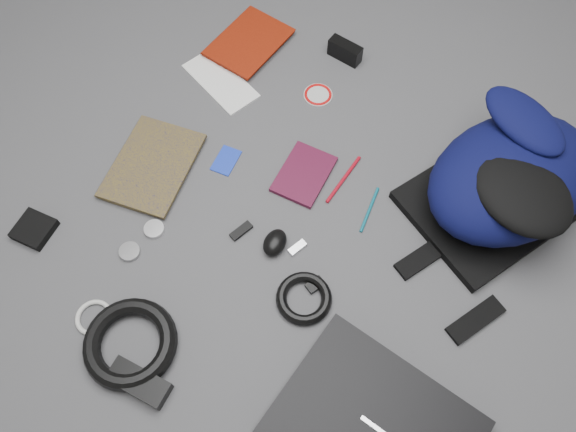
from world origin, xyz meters
The scene contains 23 objects.
ground centered at (0.00, 0.00, 0.00)m, with size 4.00×4.00×0.00m, color #4F4F51.
backpack centered at (0.40, 0.33, 0.10)m, with size 0.33×0.48×0.20m, color black, non-canonical shape.
laptop centered at (0.40, -0.31, 0.02)m, with size 0.38×0.30×0.04m, color black.
textbook_red centered at (-0.49, 0.42, 0.01)m, with size 0.17×0.23×0.02m, color maroon.
comic_book centered at (-0.46, -0.08, 0.01)m, with size 0.19×0.26×0.02m, color #9A810B.
envelope centered at (-0.39, 0.26, 0.00)m, with size 0.23×0.10×0.00m, color white.
dvd_case centered at (-0.03, 0.13, 0.01)m, with size 0.11×0.16×0.01m, color #3E0C20.
compact_camera centered at (-0.15, 0.52, 0.03)m, with size 0.10×0.03×0.05m, color black.
sticker_disc centered at (-0.14, 0.37, 0.00)m, with size 0.08×0.08×0.00m, color silver.
pen_teal centered at (0.15, 0.13, 0.00)m, with size 0.01×0.01×0.13m, color #0C6074.
pen_red centered at (0.06, 0.17, 0.00)m, with size 0.01×0.01×0.16m, color #AC0D1D.
id_badge centered at (-0.23, 0.06, 0.00)m, with size 0.05×0.08×0.00m, color blue.
usb_black centered at (-0.08, -0.09, 0.01)m, with size 0.02×0.06×0.01m, color black.
usb_silver centered at (0.06, -0.05, 0.00)m, with size 0.02×0.05×0.01m, color silver.
key_fob centered at (0.14, -0.11, 0.01)m, with size 0.03×0.04×0.01m, color black.
mouse centered at (0.01, -0.07, 0.02)m, with size 0.05×0.07×0.04m, color black.
headphone_left centered at (-0.25, -0.20, 0.01)m, with size 0.05×0.05×0.01m, color silver.
headphone_right centered at (-0.26, -0.27, 0.01)m, with size 0.05×0.05×0.01m, color #A4A3A6.
cable_coil centered at (0.14, -0.15, 0.01)m, with size 0.13×0.13×0.02m, color black.
power_brick centered at (-0.05, -0.49, 0.02)m, with size 0.13×0.06×0.03m, color black.
power_cord_coil centered at (-0.12, -0.44, 0.02)m, with size 0.20×0.20×0.04m, color black.
pouch centered at (-0.49, -0.35, 0.01)m, with size 0.08×0.08×0.02m, color black.
white_cable_coil centered at (-0.23, -0.44, 0.01)m, with size 0.08×0.08×0.01m, color silver.
Camera 1 is at (0.33, -0.52, 1.21)m, focal length 35.00 mm.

